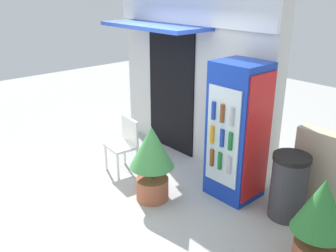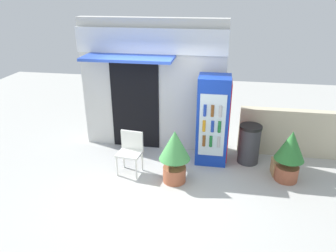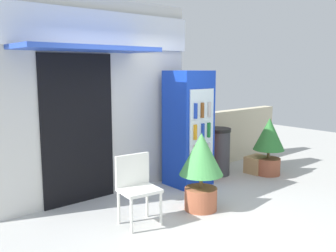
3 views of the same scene
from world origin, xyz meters
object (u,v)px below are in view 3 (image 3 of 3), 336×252
(plastic_chair, at_px, (136,183))
(trash_bin, at_px, (218,151))
(potted_plant_curbside, at_px, (269,142))
(potted_plant_near_shop, at_px, (201,164))
(cardboard_box, at_px, (257,164))
(drink_cooler, at_px, (189,128))

(plastic_chair, xyz_separation_m, trash_bin, (2.42, 0.80, -0.08))
(plastic_chair, distance_m, potted_plant_curbside, 3.13)
(potted_plant_near_shop, bearing_deg, trash_bin, 34.58)
(potted_plant_near_shop, bearing_deg, potted_plant_curbside, 10.58)
(potted_plant_curbside, bearing_deg, potted_plant_near_shop, -169.42)
(potted_plant_curbside, relative_size, cardboard_box, 2.52)
(drink_cooler, height_order, potted_plant_curbside, drink_cooler)
(potted_plant_curbside, relative_size, trash_bin, 1.22)
(plastic_chair, height_order, potted_plant_near_shop, potted_plant_near_shop)
(potted_plant_curbside, bearing_deg, cardboard_box, 101.96)
(drink_cooler, xyz_separation_m, plastic_chair, (-1.61, -0.73, -0.44))
(drink_cooler, bearing_deg, potted_plant_near_shop, -125.41)
(drink_cooler, bearing_deg, plastic_chair, -155.61)
(trash_bin, bearing_deg, potted_plant_near_shop, -145.42)
(plastic_chair, xyz_separation_m, cardboard_box, (3.08, 0.40, -0.36))
(trash_bin, bearing_deg, cardboard_box, -31.01)
(potted_plant_near_shop, bearing_deg, cardboard_box, 16.10)
(potted_plant_near_shop, distance_m, cardboard_box, 2.28)
(drink_cooler, height_order, trash_bin, drink_cooler)
(plastic_chair, distance_m, cardboard_box, 3.13)
(plastic_chair, xyz_separation_m, potted_plant_near_shop, (0.94, -0.22, 0.13))
(plastic_chair, distance_m, trash_bin, 2.55)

